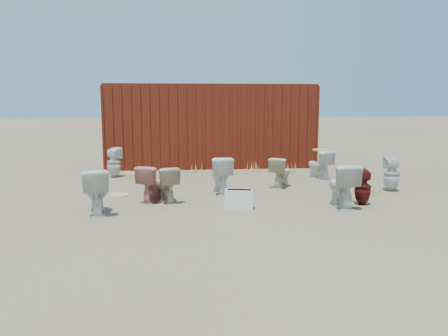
{
  "coord_description": "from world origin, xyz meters",
  "views": [
    {
      "loc": [
        -0.83,
        -8.19,
        1.87
      ],
      "look_at": [
        0.0,
        0.6,
        0.55
      ],
      "focal_mm": 35.0,
      "sensor_mm": 36.0,
      "label": 1
    }
  ],
  "objects": [
    {
      "name": "loose_lid_near",
      "position": [
        -2.13,
        0.7,
        0.01
      ],
      "size": [
        0.53,
        0.59,
        0.02
      ],
      "primitive_type": "ellipsoid",
      "rotation": [
        0.0,
        0.0,
        0.35
      ],
      "color": "beige",
      "rests_on": "ground"
    },
    {
      "name": "weed_clump_a",
      "position": [
        -2.1,
        2.65,
        0.15
      ],
      "size": [
        0.36,
        0.36,
        0.3
      ],
      "primitive_type": "cone",
      "color": "#A99A43",
      "rests_on": "ground"
    },
    {
      "name": "weed_clump_c",
      "position": [
        2.06,
        2.87,
        0.17
      ],
      "size": [
        0.36,
        0.36,
        0.34
      ],
      "primitive_type": "cone",
      "color": "#A99A43",
      "rests_on": "ground"
    },
    {
      "name": "weed_clump_f",
      "position": [
        3.0,
        0.15,
        0.12
      ],
      "size": [
        0.28,
        0.28,
        0.25
      ],
      "primitive_type": "cone",
      "color": "#A99A43",
      "rests_on": "ground"
    },
    {
      "name": "weed_clump_e",
      "position": [
        1.08,
        3.5,
        0.15
      ],
      "size": [
        0.34,
        0.34,
        0.3
      ],
      "primitive_type": "cone",
      "color": "#A99A43",
      "rests_on": "ground"
    },
    {
      "name": "loose_tank",
      "position": [
        0.15,
        -0.67,
        0.17
      ],
      "size": [
        0.53,
        0.3,
        0.35
      ],
      "primitive_type": "cube",
      "rotation": [
        0.0,
        0.0,
        -0.22
      ],
      "color": "white",
      "rests_on": "ground"
    },
    {
      "name": "toilet_back_a",
      "position": [
        -2.58,
        2.95,
        0.38
      ],
      "size": [
        0.47,
        0.47,
        0.76
      ],
      "primitive_type": "imported",
      "rotation": [
        0.0,
        0.0,
        2.63
      ],
      "color": "silver",
      "rests_on": "ground"
    },
    {
      "name": "toilet_front_maroon",
      "position": [
        2.46,
        -0.55,
        0.34
      ],
      "size": [
        0.35,
        0.35,
        0.67
      ],
      "primitive_type": "imported",
      "rotation": [
        0.0,
        0.0,
        3.29
      ],
      "color": "#53130E",
      "rests_on": "ground"
    },
    {
      "name": "toilet_back_beige_right",
      "position": [
        1.34,
        1.28,
        0.34
      ],
      "size": [
        0.68,
        0.76,
        0.67
      ],
      "primitive_type": "imported",
      "rotation": [
        0.0,
        0.0,
        2.57
      ],
      "color": "beige",
      "rests_on": "ground"
    },
    {
      "name": "loose_lid_far",
      "position": [
        -2.23,
        3.5,
        0.01
      ],
      "size": [
        0.59,
        0.58,
        0.02
      ],
      "primitive_type": "ellipsoid",
      "rotation": [
        0.0,
        0.0,
        0.87
      ],
      "color": "beige",
      "rests_on": "ground"
    },
    {
      "name": "toilet_front_c",
      "position": [
        -0.06,
        0.73,
        0.39
      ],
      "size": [
        0.49,
        0.79,
        0.78
      ],
      "primitive_type": "imported",
      "rotation": [
        0.0,
        0.0,
        3.21
      ],
      "color": "white",
      "rests_on": "ground"
    },
    {
      "name": "yellow_lid",
      "position": [
        2.52,
        2.22,
        0.73
      ],
      "size": [
        0.36,
        0.45,
        0.02
      ],
      "primitive_type": "ellipsoid",
      "color": "gold",
      "rests_on": "toilet_back_yellowlid"
    },
    {
      "name": "toilet_back_e",
      "position": [
        3.6,
        0.62,
        0.37
      ],
      "size": [
        0.39,
        0.4,
        0.74
      ],
      "primitive_type": "imported",
      "rotation": [
        0.0,
        0.0,
        2.94
      ],
      "color": "silver",
      "rests_on": "ground"
    },
    {
      "name": "toilet_front_e",
      "position": [
        2.02,
        -0.68,
        0.4
      ],
      "size": [
        0.44,
        0.78,
        0.79
      ],
      "primitive_type": "imported",
      "rotation": [
        0.0,
        0.0,
        3.14
      ],
      "color": "silver",
      "rests_on": "ground"
    },
    {
      "name": "toilet_front_pink",
      "position": [
        -1.43,
        0.11,
        0.35
      ],
      "size": [
        0.61,
        0.78,
        0.7
      ],
      "primitive_type": "imported",
      "rotation": [
        0.0,
        0.0,
        2.77
      ],
      "color": "#D8847C",
      "rests_on": "ground"
    },
    {
      "name": "weed_clump_d",
      "position": [
        -0.48,
        3.45,
        0.15
      ],
      "size": [
        0.3,
        0.3,
        0.29
      ],
      "primitive_type": "cone",
      "color": "#A99A43",
      "rests_on": "ground"
    },
    {
      "name": "weed_clump_b",
      "position": [
        0.12,
        2.67,
        0.16
      ],
      "size": [
        0.32,
        0.32,
        0.32
      ],
      "primitive_type": "cone",
      "color": "#A99A43",
      "rests_on": "ground"
    },
    {
      "name": "toilet_front_a",
      "position": [
        -2.31,
        -0.76,
        0.39
      ],
      "size": [
        0.57,
        0.83,
        0.78
      ],
      "primitive_type": "imported",
      "rotation": [
        0.0,
        0.0,
        3.33
      ],
      "color": "silver",
      "rests_on": "ground"
    },
    {
      "name": "ground",
      "position": [
        0.0,
        0.0,
        0.0
      ],
      "size": [
        100.0,
        100.0,
        0.0
      ],
      "primitive_type": "plane",
      "color": "brown",
      "rests_on": "ground"
    },
    {
      "name": "toilet_back_beige_left",
      "position": [
        -1.16,
        0.03,
        0.34
      ],
      "size": [
        0.58,
        0.76,
        0.69
      ],
      "primitive_type": "imported",
      "rotation": [
        0.0,
        0.0,
        3.47
      ],
      "color": "#C3AE8E",
      "rests_on": "ground"
    },
    {
      "name": "toilet_back_yellowlid",
      "position": [
        2.52,
        2.22,
        0.36
      ],
      "size": [
        0.64,
        0.8,
        0.71
      ],
      "primitive_type": "imported",
      "rotation": [
        0.0,
        0.0,
        3.55
      ],
      "color": "white",
      "rests_on": "ground"
    },
    {
      "name": "shipping_container",
      "position": [
        0.0,
        5.2,
        1.2
      ],
      "size": [
        6.0,
        2.4,
        2.4
      ],
      "primitive_type": "cube",
      "color": "#521B0D",
      "rests_on": "ground"
    }
  ]
}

